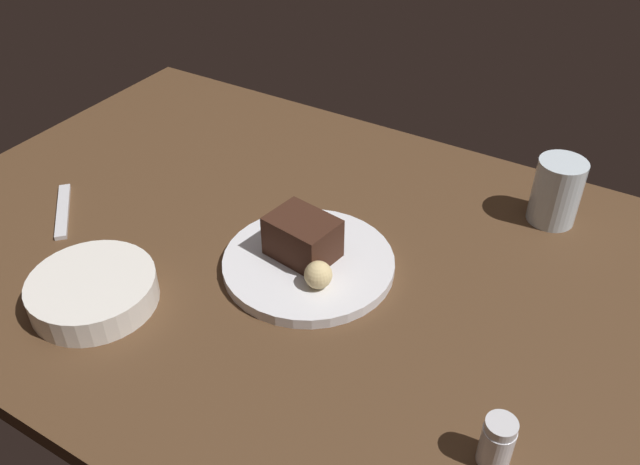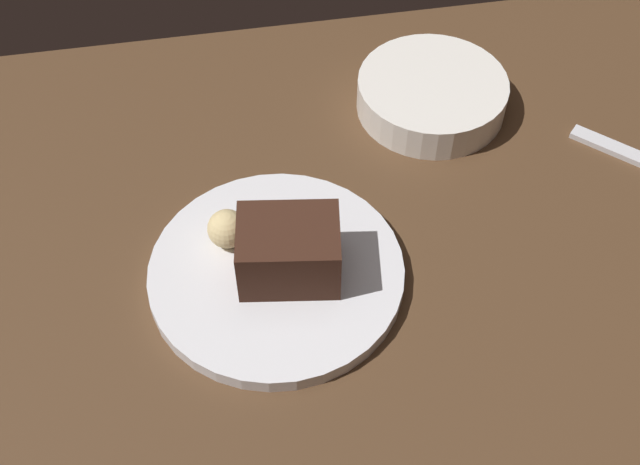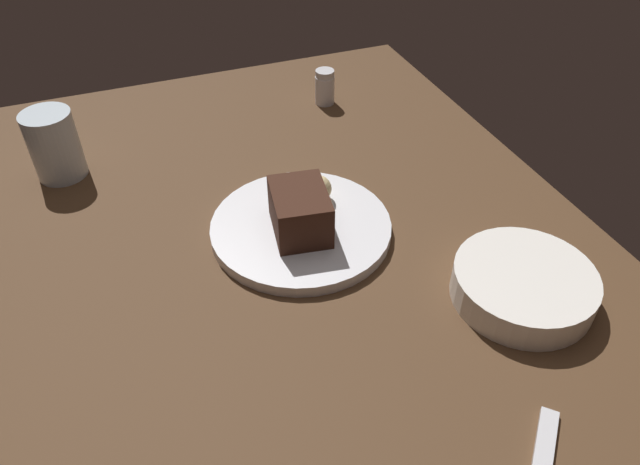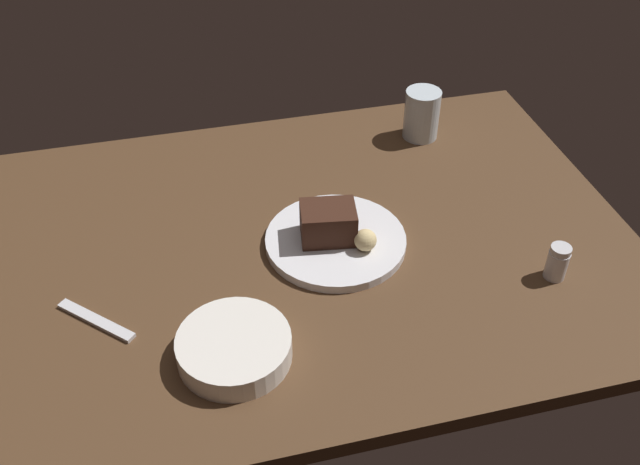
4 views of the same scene
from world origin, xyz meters
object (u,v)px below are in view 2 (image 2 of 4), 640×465
Objects in this scene: dessert_plate at (276,273)px; chocolate_cake_slice at (289,251)px; bread_roll at (227,229)px; side_bowl at (432,95)px; dessert_spoon at (636,157)px.

chocolate_cake_slice is (-1.27, 0.50, 3.98)cm from dessert_plate.
bread_roll is 0.23× the size of side_bowl.
bread_roll is at bearing -44.89° from dessert_plate.
dessert_plate is 4.21cm from chocolate_cake_slice.
dessert_spoon is (-40.32, -9.46, -4.45)cm from chocolate_cake_slice.
chocolate_cake_slice is 29.68cm from side_bowl.
chocolate_cake_slice is 0.55× the size of side_bowl.
dessert_plate is 1.67× the size of dessert_spoon.
side_bowl is (-21.31, -21.22, 1.19)cm from dessert_plate.
bread_roll reaches higher than dessert_spoon.
side_bowl is at bearing -146.18° from bread_roll.
chocolate_cake_slice reaches higher than dessert_plate.
chocolate_cake_slice is 41.66cm from dessert_spoon.
bread_roll is (5.44, -4.65, -1.20)cm from chocolate_cake_slice.
chocolate_cake_slice reaches higher than side_bowl.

